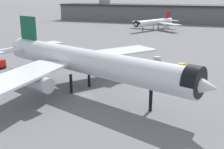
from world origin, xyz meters
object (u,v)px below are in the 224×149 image
Objects in this scene: baggage_cart_trailing at (157,59)px; traffic_cone_near_nose at (114,59)px; baggage_tug_wing at (181,65)px; airliner_near_gate at (87,62)px; traffic_cone_wingtip at (11,68)px; airliner_far_taxiway at (155,22)px.

traffic_cone_near_nose is at bearing 19.08° from baggage_cart_trailing.
airliner_near_gate is at bearing -19.57° from baggage_tug_wing.
traffic_cone_wingtip is at bearing -56.08° from baggage_tug_wing.
traffic_cone_wingtip is at bearing -135.47° from traffic_cone_near_nose.
airliner_far_taxiway is 55.18× the size of traffic_cone_near_nose.
traffic_cone_wingtip is at bearing 13.69° from airliner_far_taxiway.
airliner_near_gate reaches higher than traffic_cone_near_nose.
traffic_cone_near_nose is 36.20m from traffic_cone_wingtip.
airliner_far_taxiway is at bearing -150.85° from baggage_tug_wing.
baggage_tug_wing is at bearing 25.24° from traffic_cone_wingtip.
baggage_cart_trailing is (25.15, -87.82, -4.18)m from airliner_far_taxiway.
traffic_cone_near_nose is (9.91, -92.34, -4.78)m from airliner_far_taxiway.
airliner_far_taxiway reaches higher than traffic_cone_wingtip.
baggage_cart_trailing is 50.79m from traffic_cone_wingtip.
traffic_cone_near_nose is 0.97× the size of traffic_cone_wingtip.
airliner_far_taxiway is at bearing -71.49° from baggage_cart_trailing.
airliner_far_taxiway is 53.28× the size of traffic_cone_wingtip.
baggage_tug_wing is (34.99, -93.74, -4.18)m from airliner_far_taxiway.
airliner_near_gate reaches higher than traffic_cone_wingtip.
baggage_cart_trailing is 3.29× the size of traffic_cone_near_nose.
baggage_tug_wing is 4.39× the size of traffic_cone_wingtip.
airliner_near_gate reaches higher than baggage_tug_wing.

